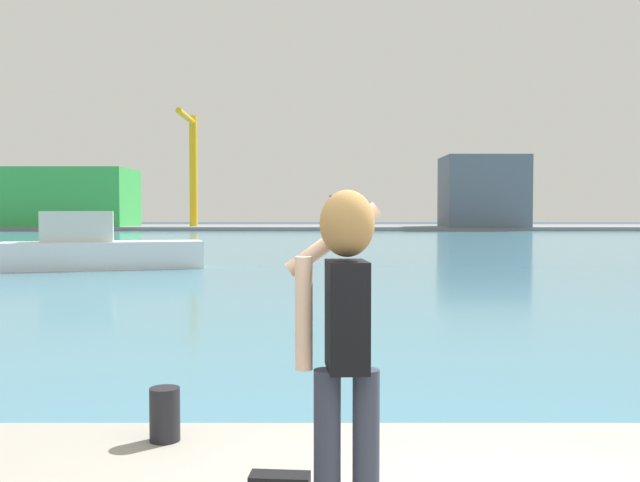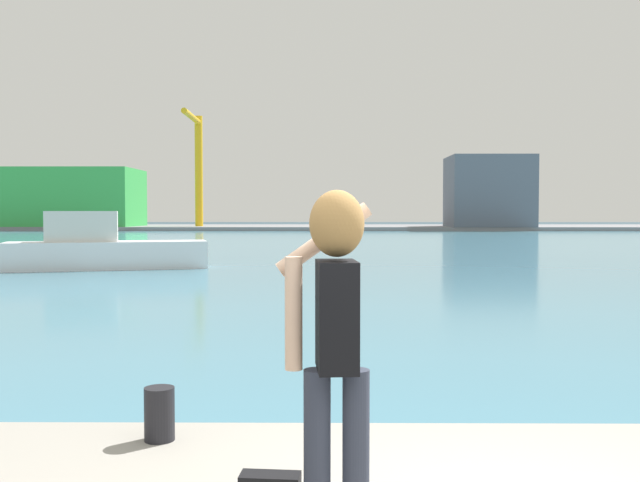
# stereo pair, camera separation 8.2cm
# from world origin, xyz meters

# --- Properties ---
(ground_plane) EXTENTS (220.00, 220.00, 0.00)m
(ground_plane) POSITION_xyz_m (0.00, 50.00, 0.00)
(ground_plane) COLOR #334751
(harbor_water) EXTENTS (140.00, 100.00, 0.02)m
(harbor_water) POSITION_xyz_m (0.00, 52.00, 0.01)
(harbor_water) COLOR teal
(harbor_water) RESTS_ON ground_plane
(far_shore_dock) EXTENTS (140.00, 20.00, 0.48)m
(far_shore_dock) POSITION_xyz_m (0.00, 92.00, 0.24)
(far_shore_dock) COLOR gray
(far_shore_dock) RESTS_ON ground_plane
(person_photographer) EXTENTS (0.53, 0.55, 1.74)m
(person_photographer) POSITION_xyz_m (-0.73, 0.20, 1.74)
(person_photographer) COLOR #2D3342
(person_photographer) RESTS_ON quay_promenade
(harbor_bollard) EXTENTS (0.22, 0.22, 0.38)m
(harbor_bollard) POSITION_xyz_m (-1.96, 1.58, 0.86)
(harbor_bollard) COLOR black
(harbor_bollard) RESTS_ON quay_promenade
(boat_moored) EXTENTS (7.99, 3.83, 2.32)m
(boat_moored) POSITION_xyz_m (-9.74, 24.80, 0.83)
(boat_moored) COLOR white
(boat_moored) RESTS_ON harbor_water
(warehouse_left) EXTENTS (15.86, 10.62, 7.39)m
(warehouse_left) POSITION_xyz_m (-33.20, 87.99, 4.17)
(warehouse_left) COLOR green
(warehouse_left) RESTS_ON far_shore_dock
(warehouse_right) EXTENTS (10.13, 8.44, 8.84)m
(warehouse_right) POSITION_xyz_m (19.76, 86.15, 4.90)
(warehouse_right) COLOR slate
(warehouse_right) RESTS_ON far_shore_dock
(port_crane) EXTENTS (1.11, 11.05, 14.11)m
(port_crane) POSITION_xyz_m (-17.08, 86.12, 9.21)
(port_crane) COLOR yellow
(port_crane) RESTS_ON far_shore_dock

